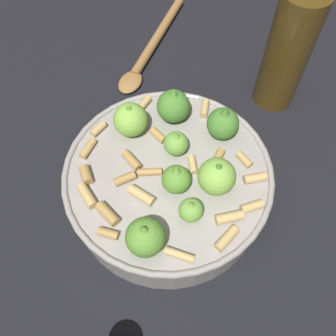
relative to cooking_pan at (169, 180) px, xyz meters
name	(u,v)px	position (x,y,z in m)	size (l,w,h in m)	color
ground_plane	(168,196)	(0.00, 0.00, -0.04)	(2.40, 2.40, 0.00)	black
cooking_pan	(169,180)	(0.00, 0.00, 0.00)	(0.26, 0.26, 0.12)	#9E9993
olive_oil_bottle	(289,49)	(-0.01, -0.24, 0.06)	(0.06, 0.06, 0.24)	#4C3814
wooden_spoon	(151,48)	(0.21, -0.19, -0.03)	(0.11, 0.24, 0.02)	#9E703D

